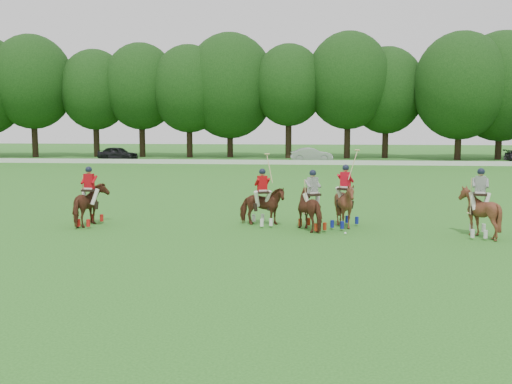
# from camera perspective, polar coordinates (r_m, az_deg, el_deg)

# --- Properties ---
(ground) EXTENTS (180.00, 180.00, 0.00)m
(ground) POSITION_cam_1_polar(r_m,az_deg,el_deg) (18.02, -2.33, -6.02)
(ground) COLOR #24611B
(ground) RESTS_ON ground
(tree_line) EXTENTS (117.98, 14.32, 14.75)m
(tree_line) POSITION_cam_1_polar(r_m,az_deg,el_deg) (65.62, 3.57, 10.59)
(tree_line) COLOR black
(tree_line) RESTS_ON ground
(boundary_rail) EXTENTS (120.00, 0.10, 0.44)m
(boundary_rail) POSITION_cam_1_polar(r_m,az_deg,el_deg) (55.59, 2.91, 2.99)
(boundary_rail) COLOR white
(boundary_rail) RESTS_ON ground
(car_left) EXTENTS (4.64, 2.65, 1.49)m
(car_left) POSITION_cam_1_polar(r_m,az_deg,el_deg) (63.44, -13.65, 3.77)
(car_left) COLOR black
(car_left) RESTS_ON ground
(car_mid) EXTENTS (4.48, 1.93, 1.43)m
(car_mid) POSITION_cam_1_polar(r_m,az_deg,el_deg) (60.00, 5.57, 3.73)
(car_mid) COLOR #AEAFB4
(car_mid) RESTS_ON ground
(polo_red_a) EXTENTS (1.23, 2.00, 2.34)m
(polo_red_a) POSITION_cam_1_polar(r_m,az_deg,el_deg) (23.34, -16.28, -1.20)
(polo_red_a) COLOR #4D2214
(polo_red_a) RESTS_ON ground
(polo_red_b) EXTENTS (1.90, 1.78, 2.80)m
(polo_red_b) POSITION_cam_1_polar(r_m,az_deg,el_deg) (22.45, 0.63, -1.36)
(polo_red_b) COLOR #4D2214
(polo_red_b) RESTS_ON ground
(polo_red_c) EXTENTS (2.02, 2.09, 2.99)m
(polo_red_c) POSITION_cam_1_polar(r_m,az_deg,el_deg) (22.24, 8.89, -1.27)
(polo_red_c) COLOR #4D2214
(polo_red_c) RESTS_ON ground
(polo_stripe_a) EXTENTS (1.69, 2.04, 2.29)m
(polo_stripe_a) POSITION_cam_1_polar(r_m,az_deg,el_deg) (21.61, 5.66, -1.66)
(polo_stripe_a) COLOR #4D2214
(polo_stripe_a) RESTS_ON ground
(polo_stripe_b) EXTENTS (1.75, 1.89, 2.45)m
(polo_stripe_b) POSITION_cam_1_polar(r_m,az_deg,el_deg) (21.75, 21.42, -1.85)
(polo_stripe_b) COLOR #4D2214
(polo_stripe_b) RESTS_ON ground
(polo_ball) EXTENTS (0.09, 0.09, 0.09)m
(polo_ball) POSITION_cam_1_polar(r_m,az_deg,el_deg) (21.05, 8.92, -4.09)
(polo_ball) COLOR white
(polo_ball) RESTS_ON ground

